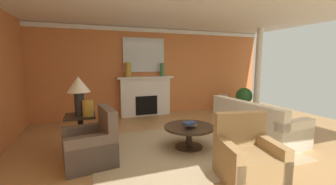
{
  "coord_description": "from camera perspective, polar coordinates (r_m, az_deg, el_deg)",
  "views": [
    {
      "loc": [
        -2.16,
        -3.72,
        1.72
      ],
      "look_at": [
        -0.34,
        1.13,
        1.0
      ],
      "focal_mm": 23.49,
      "sensor_mm": 36.0,
      "label": 1
    }
  ],
  "objects": [
    {
      "name": "armchair_near_window",
      "position": [
        4.05,
        -19.14,
        -13.01
      ],
      "size": [
        0.9,
        0.9,
        0.95
      ],
      "color": "brown",
      "rests_on": "ground_plane"
    },
    {
      "name": "vase_tall_corner",
      "position": [
        8.06,
        14.22,
        -2.58
      ],
      "size": [
        0.28,
        0.28,
        0.57
      ],
      "primitive_type": "cylinder",
      "color": "beige",
      "rests_on": "ground_plane"
    },
    {
      "name": "fireplace",
      "position": [
        7.11,
        -5.87,
        -1.22
      ],
      "size": [
        1.8,
        0.35,
        1.26
      ],
      "color": "white",
      "rests_on": "ground_plane"
    },
    {
      "name": "armchair_facing_fireplace",
      "position": [
        3.56,
        19.88,
        -15.97
      ],
      "size": [
        0.94,
        0.94,
        0.95
      ],
      "color": "#9E7A4C",
      "rests_on": "ground_plane"
    },
    {
      "name": "book_art_folio",
      "position": [
        4.34,
        5.96,
        -8.16
      ],
      "size": [
        0.25,
        0.22,
        0.05
      ],
      "primitive_type": "cube",
      "rotation": [
        0.0,
        0.0,
        -0.39
      ],
      "color": "tan",
      "rests_on": "coffee_table"
    },
    {
      "name": "coffee_table",
      "position": [
        4.5,
        5.48,
        -10.06
      ],
      "size": [
        1.0,
        1.0,
        0.45
      ],
      "color": "#2D2319",
      "rests_on": "ground_plane"
    },
    {
      "name": "table_lamp",
      "position": [
        4.53,
        -22.2,
        1.04
      ],
      "size": [
        0.44,
        0.44,
        0.75
      ],
      "color": "black",
      "rests_on": "side_table"
    },
    {
      "name": "ground_plane",
      "position": [
        4.64,
        9.18,
        -13.98
      ],
      "size": [
        9.64,
        9.64,
        0.0
      ],
      "primitive_type": "plane",
      "color": "tan"
    },
    {
      "name": "potted_plant",
      "position": [
        8.12,
        19.11,
        -1.21
      ],
      "size": [
        0.56,
        0.56,
        0.83
      ],
      "color": "#BCB29E",
      "rests_on": "ground_plane"
    },
    {
      "name": "ceiling_panel",
      "position": [
        4.7,
        8.06,
        21.47
      ],
      "size": [
        8.02,
        7.05,
        0.06
      ],
      "primitive_type": "cube",
      "color": "white"
    },
    {
      "name": "book_small_novel",
      "position": [
        4.24,
        5.48,
        -7.92
      ],
      "size": [
        0.27,
        0.22,
        0.04
      ],
      "primitive_type": "cube",
      "rotation": [
        0.0,
        0.0,
        0.31
      ],
      "color": "navy",
      "rests_on": "coffee_table"
    },
    {
      "name": "wall_fireplace",
      "position": [
        7.34,
        -3.39,
        5.4
      ],
      "size": [
        8.02,
        0.12,
        2.8
      ],
      "primitive_type": "cube",
      "color": "#CC723D",
      "rests_on": "ground_plane"
    },
    {
      "name": "vase_on_side_table",
      "position": [
        4.47,
        -20.07,
        -3.81
      ],
      "size": [
        0.2,
        0.2,
        0.3
      ],
      "primitive_type": "cylinder",
      "color": "#B7892D",
      "rests_on": "side_table"
    },
    {
      "name": "column_white",
      "position": [
        7.9,
        22.32,
        5.01
      ],
      "size": [
        0.2,
        0.2,
        2.8
      ],
      "primitive_type": "cylinder",
      "color": "white",
      "rests_on": "ground_plane"
    },
    {
      "name": "vase_mantel_right",
      "position": [
        7.14,
        -1.57,
        5.95
      ],
      "size": [
        0.12,
        0.12,
        0.43
      ],
      "primitive_type": "cylinder",
      "color": "#33703D",
      "rests_on": "fireplace"
    },
    {
      "name": "vase_mantel_left",
      "position": [
        6.86,
        -10.34,
        5.82
      ],
      "size": [
        0.19,
        0.19,
        0.45
      ],
      "primitive_type": "cylinder",
      "color": "#B7892D",
      "rests_on": "fireplace"
    },
    {
      "name": "crown_moulding",
      "position": [
        7.32,
        -3.29,
        15.74
      ],
      "size": [
        8.02,
        0.08,
        0.12
      ],
      "primitive_type": "cube",
      "color": "white"
    },
    {
      "name": "side_table",
      "position": [
        4.7,
        -21.67,
        -9.0
      ],
      "size": [
        0.56,
        0.56,
        0.7
      ],
      "color": "#2D2319",
      "rests_on": "ground_plane"
    },
    {
      "name": "book_red_cover",
      "position": [
        4.55,
        5.61,
        -8.01
      ],
      "size": [
        0.28,
        0.25,
        0.05
      ],
      "primitive_type": "cube",
      "rotation": [
        0.0,
        0.0,
        0.26
      ],
      "color": "navy",
      "rests_on": "coffee_table"
    },
    {
      "name": "area_rug",
      "position": [
        4.61,
        5.42,
        -13.96
      ],
      "size": [
        3.74,
        2.69,
        0.01
      ],
      "primitive_type": "cube",
      "color": "tan",
      "rests_on": "ground_plane"
    },
    {
      "name": "mantel_mirror",
      "position": [
        7.14,
        -6.27,
        9.68
      ],
      "size": [
        1.34,
        0.04,
        1.07
      ],
      "primitive_type": "cube",
      "color": "silver"
    },
    {
      "name": "sofa",
      "position": [
        5.5,
        21.52,
        -7.65
      ],
      "size": [
        1.04,
        2.15,
        0.85
      ],
      "color": "beige",
      "rests_on": "ground_plane"
    }
  ]
}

